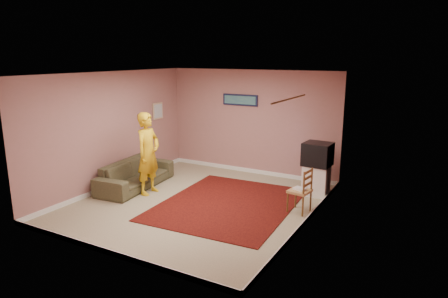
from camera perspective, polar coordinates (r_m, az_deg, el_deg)
The scene contains 26 objects.
ground at distance 8.23m, azimuth -3.73°, elevation -7.70°, with size 5.00×5.00×0.00m, color tan.
wall_back at distance 10.01m, azimuth 3.91°, elevation 3.81°, with size 4.50×0.02×2.60m, color #A66D6D.
wall_front at distance 5.98m, azimuth -16.98°, elevation -3.26°, with size 4.50×0.02×2.60m, color #A66D6D.
wall_left at distance 9.25m, azimuth -15.68°, elevation 2.56°, with size 0.02×5.00×2.60m, color #A66D6D.
wall_right at distance 6.93m, azimuth 11.97°, elevation -0.73°, with size 0.02×5.00×2.60m, color #A66D6D.
ceiling at distance 7.69m, azimuth -4.03°, elevation 10.70°, with size 4.50×5.00×0.02m, color white.
baseboard_back at distance 10.28m, azimuth 3.78°, elevation -3.09°, with size 4.50×0.02×0.10m, color white.
baseboard_front at distance 6.44m, azimuth -16.14°, elevation -13.96°, with size 4.50×0.02×0.10m, color white.
baseboard_left at distance 9.55m, azimuth -15.17°, elevation -4.83°, with size 0.02×5.00×0.10m, color white.
baseboard_right at distance 7.33m, azimuth 11.42°, elevation -10.25°, with size 0.02×5.00×0.10m, color white.
window at distance 6.06m, azimuth 9.45°, elevation -1.15°, with size 0.01×1.10×1.50m, color black.
curtain_sheer at distance 5.98m, azimuth 8.77°, elevation -3.31°, with size 0.01×0.75×2.10m, color white.
curtain_floral at distance 6.63m, azimuth 10.76°, elevation -1.76°, with size 0.01×0.35×2.10m, color beige.
curtain_rod at distance 5.92m, azimuth 9.37°, elevation 7.08°, with size 0.02×0.02×1.40m, color brown.
picture_back at distance 10.04m, azimuth 2.32°, elevation 7.02°, with size 0.95×0.04×0.28m.
picture_left at distance 10.37m, azimuth -9.44°, elevation 5.39°, with size 0.04×0.38×0.42m.
area_rug at distance 8.15m, azimuth 0.57°, elevation -7.83°, with size 2.51×3.13×0.02m, color black.
tv_cabinet at distance 8.81m, azimuth 13.03°, elevation -4.34°, with size 0.51×0.47×0.66m, color white.
crt_tv at distance 8.66m, azimuth 13.19°, elevation -0.72°, with size 0.61×0.55×0.49m.
chair_a at distance 8.89m, azimuth 12.49°, elevation -2.83°, with size 0.47×0.46×0.47m.
dvd_player at distance 8.90m, azimuth 12.47°, elevation -3.17°, with size 0.36×0.26×0.06m, color #B8B8BD.
blue_throw at distance 9.02m, azimuth 12.89°, elevation -1.50°, with size 0.39×0.05×0.41m, color #93BEF1.
chair_b at distance 7.73m, azimuth 10.78°, elevation -5.16°, with size 0.42×0.44×0.47m.
game_console at distance 7.75m, azimuth 10.76°, elevation -5.61°, with size 0.22×0.16×0.04m, color white.
sofa at distance 9.31m, azimuth -12.52°, elevation -3.52°, with size 2.06×0.81×0.60m, color brown.
person at distance 8.69m, azimuth -10.78°, elevation -0.65°, with size 0.65×0.42×1.77m, color gold.
Camera 1 is at (4.18, -6.45, 2.94)m, focal length 32.00 mm.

